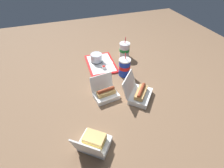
# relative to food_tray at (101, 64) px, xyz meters

# --- Properties ---
(ground_plane) EXTENTS (3.20, 3.20, 0.00)m
(ground_plane) POSITION_rel_food_tray_xyz_m (-0.33, 0.00, -0.01)
(ground_plane) COLOR brown
(food_tray) EXTENTS (0.38, 0.28, 0.01)m
(food_tray) POSITION_rel_food_tray_xyz_m (0.00, 0.00, 0.00)
(food_tray) COLOR red
(food_tray) RESTS_ON ground_plane
(cake_container) EXTENTS (0.11, 0.11, 0.08)m
(cake_container) POSITION_rel_food_tray_xyz_m (0.04, 0.03, 0.04)
(cake_container) COLOR black
(cake_container) RESTS_ON food_tray
(ketchup_cup) EXTENTS (0.04, 0.04, 0.02)m
(ketchup_cup) POSITION_rel_food_tray_xyz_m (-0.09, 0.01, 0.02)
(ketchup_cup) COLOR white
(ketchup_cup) RESTS_ON food_tray
(napkin_stack) EXTENTS (0.10, 0.10, 0.00)m
(napkin_stack) POSITION_rel_food_tray_xyz_m (0.01, -0.06, 0.01)
(napkin_stack) COLOR white
(napkin_stack) RESTS_ON food_tray
(plastic_fork) EXTENTS (0.10, 0.06, 0.00)m
(plastic_fork) POSITION_rel_food_tray_xyz_m (-0.06, 0.08, 0.01)
(plastic_fork) COLOR white
(plastic_fork) RESTS_ON food_tray
(clamshell_hotdog_back) EXTENTS (0.18, 0.20, 0.16)m
(clamshell_hotdog_back) POSITION_rel_food_tray_xyz_m (-0.45, 0.10, 0.03)
(clamshell_hotdog_back) COLOR white
(clamshell_hotdog_back) RESTS_ON ground_plane
(clamshell_sandwich_center) EXTENTS (0.25, 0.25, 0.17)m
(clamshell_sandwich_center) POSITION_rel_food_tray_xyz_m (-0.82, 0.28, 0.04)
(clamshell_sandwich_center) COLOR white
(clamshell_sandwich_center) RESTS_ON ground_plane
(clamshell_hotdog_corner) EXTENTS (0.28, 0.28, 0.18)m
(clamshell_hotdog_corner) POSITION_rel_food_tray_xyz_m (-0.53, -0.14, 0.03)
(clamshell_hotdog_corner) COLOR white
(clamshell_hotdog_corner) RESTS_ON ground_plane
(soda_cup_right) EXTENTS (0.11, 0.11, 0.21)m
(soda_cup_right) POSITION_rel_food_tray_xyz_m (0.06, -0.27, 0.07)
(soda_cup_right) COLOR white
(soda_cup_right) RESTS_ON ground_plane
(soda_cup_front) EXTENTS (0.10, 0.10, 0.22)m
(soda_cup_front) POSITION_rel_food_tray_xyz_m (-0.23, -0.15, 0.07)
(soda_cup_front) COLOR #1938B7
(soda_cup_front) RESTS_ON ground_plane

